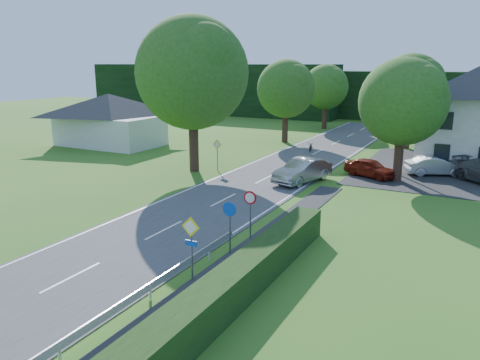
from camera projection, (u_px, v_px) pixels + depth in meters
The scene contains 25 objects.
road at pixel (239, 192), 30.22m from camera, with size 7.00×80.00×0.04m, color #3E3E40.
parking_pad at pixel (455, 172), 36.00m from camera, with size 14.00×16.00×0.04m, color #272729.
line_edge_left at pixel (196, 186), 31.67m from camera, with size 0.12×80.00×0.01m, color white.
line_edge_right at pixel (285, 199), 28.75m from camera, with size 0.12×80.00×0.01m, color white.
line_centre at pixel (239, 192), 30.21m from camera, with size 0.12×80.00×0.01m, color white, non-canonical shape.
tree_main at pixel (193, 95), 34.95m from camera, with size 9.40×9.40×11.64m, color #245118, non-canonical shape.
tree_left_far at pixel (286, 101), 48.63m from camera, with size 7.00×7.00×8.58m, color #245118, non-canonical shape.
tree_right_far at pixel (410, 102), 44.89m from camera, with size 7.40×7.40×9.09m, color #245118, non-canonical shape.
tree_left_back at pixel (325, 97), 58.78m from camera, with size 6.60×6.60×8.07m, color #245118, non-canonical shape.
tree_right_back at pixel (410, 103), 52.40m from camera, with size 6.20×6.20×7.56m, color #245118, non-canonical shape.
tree_right_mid at pixel (401, 121), 32.24m from camera, with size 7.00×7.00×8.58m, color #245118, non-canonical shape.
treeline_left at pixel (207, 89), 77.95m from camera, with size 44.00×6.00×8.00m, color black.
treeline_right at pixel (442, 97), 65.33m from camera, with size 30.00×5.00×7.00m, color black.
bungalow_left at pixel (110, 119), 47.15m from camera, with size 11.00×6.50×5.20m.
streetlight at pixel (400, 115), 34.11m from camera, with size 2.03×0.18×8.00m.
sign_priority_right at pixel (191, 237), 17.52m from camera, with size 0.78×0.09×2.59m.
sign_roundabout at pixel (230, 217), 20.13m from camera, with size 0.64×0.08×2.37m.
sign_speed_limit at pixel (250, 203), 21.82m from camera, with size 0.64×0.11×2.37m.
sign_priority_left at pixel (217, 149), 36.11m from camera, with size 0.78×0.09×2.44m.
moving_car at pixel (302, 171), 32.61m from camera, with size 1.73×4.96×1.63m, color #A0A0A4.
motorcycle at pixel (311, 147), 44.13m from camera, with size 0.59×1.68×0.88m, color black.
parked_car_red at pixel (370, 168), 34.17m from camera, with size 1.57×3.91×1.33m, color maroon.
parked_car_silver_a at pixel (435, 166), 34.69m from camera, with size 1.47×4.21×1.39m, color silver.
parked_car_silver_b at pixel (480, 163), 35.43m from camera, with size 2.45×5.31×1.48m, color #99989E.
parasol at pixel (440, 154), 38.10m from camera, with size 1.96×2.00×1.80m, color red.
Camera 1 is at (13.56, -5.77, 8.12)m, focal length 35.00 mm.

